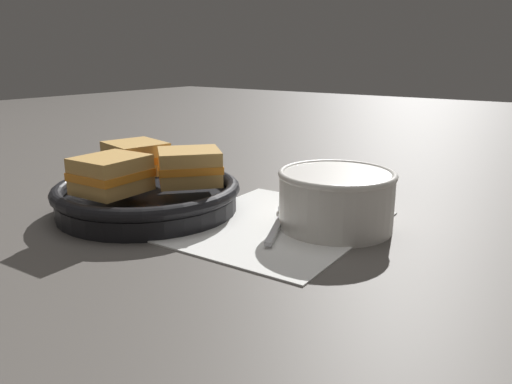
# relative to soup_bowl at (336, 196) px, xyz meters

# --- Properties ---
(ground_plane) EXTENTS (4.00, 4.00, 0.00)m
(ground_plane) POSITION_rel_soup_bowl_xyz_m (-0.04, 0.08, -0.04)
(ground_plane) COLOR #56514C
(napkin) EXTENTS (0.27, 0.24, 0.00)m
(napkin) POSITION_rel_soup_bowl_xyz_m (-0.04, 0.07, -0.04)
(napkin) COLOR white
(napkin) RESTS_ON ground_plane
(soup_bowl) EXTENTS (0.15, 0.15, 0.07)m
(soup_bowl) POSITION_rel_soup_bowl_xyz_m (0.00, 0.00, 0.00)
(soup_bowl) COLOR silver
(soup_bowl) RESTS_ON ground_plane
(spoon) EXTENTS (0.16, 0.09, 0.01)m
(spoon) POSITION_rel_soup_bowl_xyz_m (-0.00, 0.07, -0.03)
(spoon) COLOR silver
(spoon) RESTS_ON napkin
(skillet) EXTENTS (0.25, 0.25, 0.04)m
(skillet) POSITION_rel_soup_bowl_xyz_m (-0.09, 0.24, -0.02)
(skillet) COLOR black
(skillet) RESTS_ON ground_plane
(sandwich_near_left) EXTENTS (0.09, 0.10, 0.05)m
(sandwich_near_left) POSITION_rel_soup_bowl_xyz_m (-0.06, 0.29, 0.02)
(sandwich_near_left) COLOR tan
(sandwich_near_left) RESTS_ON skillet
(sandwich_near_right) EXTENTS (0.09, 0.08, 0.05)m
(sandwich_near_right) POSITION_rel_soup_bowl_xyz_m (-0.15, 0.24, 0.02)
(sandwich_near_right) COLOR tan
(sandwich_near_right) RESTS_ON skillet
(sandwich_far_left) EXTENTS (0.11, 0.11, 0.05)m
(sandwich_far_left) POSITION_rel_soup_bowl_xyz_m (-0.06, 0.19, 0.02)
(sandwich_far_left) COLOR tan
(sandwich_far_left) RESTS_ON skillet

